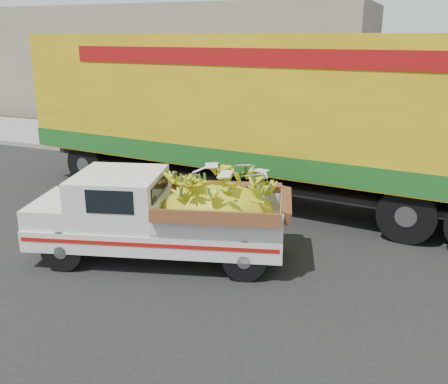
% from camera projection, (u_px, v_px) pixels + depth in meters
% --- Properties ---
extents(ground, '(100.00, 100.00, 0.00)m').
position_uv_depth(ground, '(177.00, 273.00, 8.27)').
color(ground, black).
rests_on(ground, ground).
extents(curb, '(60.00, 0.25, 0.15)m').
position_uv_depth(curb, '(288.00, 172.00, 14.09)').
color(curb, gray).
rests_on(curb, ground).
extents(sidewalk, '(60.00, 4.00, 0.14)m').
position_uv_depth(sidewalk, '(306.00, 156.00, 15.94)').
color(sidewalk, gray).
rests_on(sidewalk, ground).
extents(building_left, '(18.00, 6.00, 5.00)m').
position_uv_depth(building_left, '(172.00, 63.00, 23.37)').
color(building_left, gray).
rests_on(building_left, ground).
extents(pickup_truck, '(4.58, 2.71, 1.52)m').
position_uv_depth(pickup_truck, '(177.00, 215.00, 8.57)').
color(pickup_truck, black).
rests_on(pickup_truck, ground).
extents(semi_trailer, '(12.04, 3.68, 3.80)m').
position_uv_depth(semi_trailer, '(263.00, 111.00, 11.31)').
color(semi_trailer, black).
rests_on(semi_trailer, ground).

